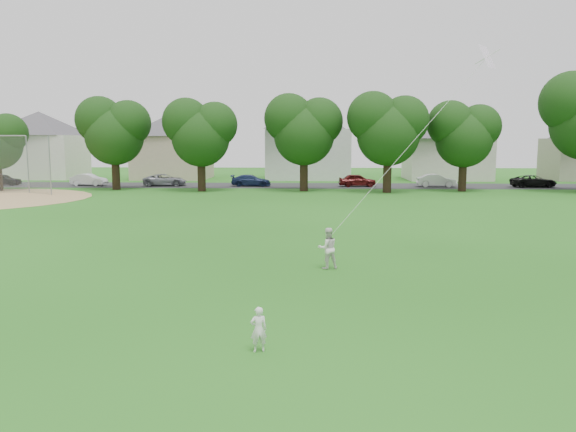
{
  "coord_description": "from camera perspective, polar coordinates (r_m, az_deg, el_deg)",
  "views": [
    {
      "loc": [
        0.56,
        -14.07,
        4.46
      ],
      "look_at": [
        -0.16,
        2.0,
        2.3
      ],
      "focal_mm": 35.0,
      "sensor_mm": 36.0,
      "label": 1
    }
  ],
  "objects": [
    {
      "name": "toddler",
      "position": [
        12.14,
        -3.01,
        -11.43
      ],
      "size": [
        0.41,
        0.33,
        0.99
      ],
      "primitive_type": "imported",
      "rotation": [
        0.0,
        0.0,
        3.43
      ],
      "color": "white",
      "rests_on": "ground"
    },
    {
      "name": "older_boy",
      "position": [
        19.7,
        4.05,
        -3.29
      ],
      "size": [
        0.84,
        0.74,
        1.46
      ],
      "primitive_type": "imported",
      "rotation": [
        0.0,
        0.0,
        3.45
      ],
      "color": "silver",
      "rests_on": "ground"
    },
    {
      "name": "tree_row",
      "position": [
        49.89,
        7.11,
        9.34
      ],
      "size": [
        80.7,
        7.67,
        10.66
      ],
      "color": "black",
      "rests_on": "ground"
    },
    {
      "name": "parked_cars",
      "position": [
        55.33,
        6.41,
        3.6
      ],
      "size": [
        71.86,
        2.46,
        1.25
      ],
      "color": "black",
      "rests_on": "ground"
    },
    {
      "name": "house_row",
      "position": [
        66.09,
        0.97,
        7.94
      ],
      "size": [
        76.95,
        13.85,
        10.53
      ],
      "color": "white",
      "rests_on": "ground"
    },
    {
      "name": "ground",
      "position": [
        14.77,
        0.27,
        -9.93
      ],
      "size": [
        160.0,
        160.0,
        0.0
      ],
      "primitive_type": "plane",
      "color": "#1B5413",
      "rests_on": "ground"
    },
    {
      "name": "kite",
      "position": [
        20.18,
        12.05,
        6.78
      ],
      "size": [
        3.22,
        1.05,
        8.49
      ],
      "color": "white",
      "rests_on": "ground"
    },
    {
      "name": "street",
      "position": [
        56.25,
        1.97,
        3.1
      ],
      "size": [
        90.0,
        7.0,
        0.01
      ],
      "primitive_type": "cube",
      "color": "#2D2D30",
      "rests_on": "ground"
    }
  ]
}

